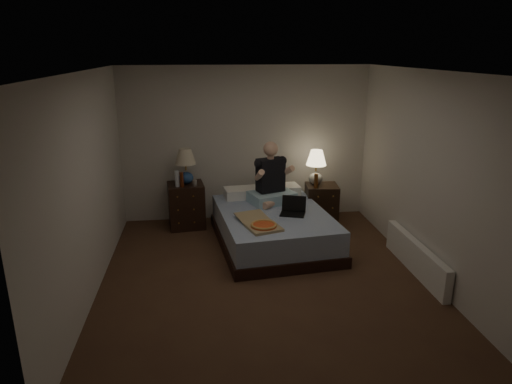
{
  "coord_description": "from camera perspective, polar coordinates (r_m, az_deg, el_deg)",
  "views": [
    {
      "loc": [
        -0.73,
        -5.04,
        2.72
      ],
      "look_at": [
        0.0,
        0.9,
        0.85
      ],
      "focal_mm": 32.0,
      "sensor_mm": 36.0,
      "label": 1
    }
  ],
  "objects": [
    {
      "name": "beer_bottle_left",
      "position": [
        7.05,
        -9.27,
        1.53
      ],
      "size": [
        0.06,
        0.06,
        0.23
      ],
      "primitive_type": "cylinder",
      "color": "#501D0B",
      "rests_on": "nightstand_left"
    },
    {
      "name": "wall_front",
      "position": [
        3.23,
        6.93,
        -9.8
      ],
      "size": [
        4.0,
        0.0,
        2.5
      ],
      "primitive_type": "cube",
      "rotation": [
        -1.57,
        0.0,
        0.0
      ],
      "color": "beige",
      "rests_on": "ground"
    },
    {
      "name": "lamp_left",
      "position": [
        7.16,
        -8.77,
        3.18
      ],
      "size": [
        0.38,
        0.38,
        0.56
      ],
      "primitive_type": null,
      "rotation": [
        0.0,
        0.0,
        -0.22
      ],
      "color": "navy",
      "rests_on": "nightstand_left"
    },
    {
      "name": "wall_back",
      "position": [
        7.47,
        -1.27,
        6.0
      ],
      "size": [
        4.0,
        0.0,
        2.5
      ],
      "primitive_type": "cube",
      "rotation": [
        1.57,
        0.0,
        0.0
      ],
      "color": "beige",
      "rests_on": "ground"
    },
    {
      "name": "wall_left",
      "position": [
        5.4,
        -20.33,
        0.45
      ],
      "size": [
        0.0,
        4.5,
        2.5
      ],
      "primitive_type": "cube",
      "rotation": [
        1.57,
        0.0,
        1.57
      ],
      "color": "beige",
      "rests_on": "ground"
    },
    {
      "name": "radiator",
      "position": [
        6.19,
        19.36,
        -7.73
      ],
      "size": [
        0.1,
        1.6,
        0.4
      ],
      "primitive_type": "cube",
      "color": "white",
      "rests_on": "floor"
    },
    {
      "name": "floor",
      "position": [
        5.77,
        1.11,
        -10.76
      ],
      "size": [
        4.0,
        4.5,
        0.0
      ],
      "primitive_type": "cube",
      "color": "#533823",
      "rests_on": "ground"
    },
    {
      "name": "soda_can",
      "position": [
        7.07,
        -7.66,
        1.12
      ],
      "size": [
        0.07,
        0.07,
        0.1
      ],
      "primitive_type": "cylinder",
      "color": "beige",
      "rests_on": "nightstand_left"
    },
    {
      "name": "wall_right",
      "position": [
        5.91,
        20.75,
        1.82
      ],
      "size": [
        0.0,
        4.5,
        2.5
      ],
      "primitive_type": "cube",
      "rotation": [
        1.57,
        0.0,
        -1.57
      ],
      "color": "beige",
      "rests_on": "ground"
    },
    {
      "name": "pizza_box",
      "position": [
        5.94,
        0.97,
        -4.25
      ],
      "size": [
        0.61,
        0.84,
        0.08
      ],
      "primitive_type": null,
      "rotation": [
        0.0,
        0.0,
        0.3
      ],
      "color": "tan",
      "rests_on": "bed"
    },
    {
      "name": "laptop",
      "position": [
        6.42,
        4.63,
        -1.84
      ],
      "size": [
        0.41,
        0.38,
        0.24
      ],
      "primitive_type": null,
      "rotation": [
        0.0,
        0.0,
        -0.34
      ],
      "color": "black",
      "rests_on": "bed"
    },
    {
      "name": "nightstand_left",
      "position": [
        7.33,
        -8.69,
        -1.66
      ],
      "size": [
        0.6,
        0.55,
        0.71
      ],
      "primitive_type": "cube",
      "rotation": [
        0.0,
        0.0,
        0.12
      ],
      "color": "black",
      "rests_on": "floor"
    },
    {
      "name": "person",
      "position": [
        6.83,
        2.02,
        2.42
      ],
      "size": [
        0.8,
        0.71,
        0.93
      ],
      "primitive_type": null,
      "rotation": [
        0.0,
        0.0,
        0.34
      ],
      "color": "black",
      "rests_on": "bed"
    },
    {
      "name": "nightstand_right",
      "position": [
        7.47,
        8.16,
        -1.54
      ],
      "size": [
        0.54,
        0.5,
        0.65
      ],
      "primitive_type": "cube",
      "rotation": [
        0.0,
        0.0,
        -0.1
      ],
      "color": "black",
      "rests_on": "floor"
    },
    {
      "name": "bed",
      "position": [
        6.64,
        2.18,
        -4.51
      ],
      "size": [
        1.7,
        2.13,
        0.49
      ],
      "primitive_type": "cube",
      "rotation": [
        0.0,
        0.0,
        0.11
      ],
      "color": "#5273A5",
      "rests_on": "floor"
    },
    {
      "name": "beer_bottle_right",
      "position": [
        7.18,
        7.52,
        1.4
      ],
      "size": [
        0.06,
        0.06,
        0.23
      ],
      "primitive_type": "cylinder",
      "color": "#5A2D0C",
      "rests_on": "nightstand_right"
    },
    {
      "name": "ceiling",
      "position": [
        5.09,
        1.28,
        14.88
      ],
      "size": [
        4.0,
        4.5,
        0.0
      ],
      "primitive_type": "cube",
      "rotation": [
        3.14,
        0.0,
        0.0
      ],
      "color": "white",
      "rests_on": "ground"
    },
    {
      "name": "water_bottle",
      "position": [
        7.07,
        -9.83,
        1.64
      ],
      "size": [
        0.07,
        0.07,
        0.25
      ],
      "primitive_type": "cylinder",
      "color": "silver",
      "rests_on": "nightstand_left"
    },
    {
      "name": "lamp_right",
      "position": [
        7.33,
        7.51,
        3.07
      ],
      "size": [
        0.33,
        0.33,
        0.56
      ],
      "primitive_type": null,
      "rotation": [
        0.0,
        0.0,
        0.04
      ],
      "color": "gray",
      "rests_on": "nightstand_right"
    }
  ]
}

